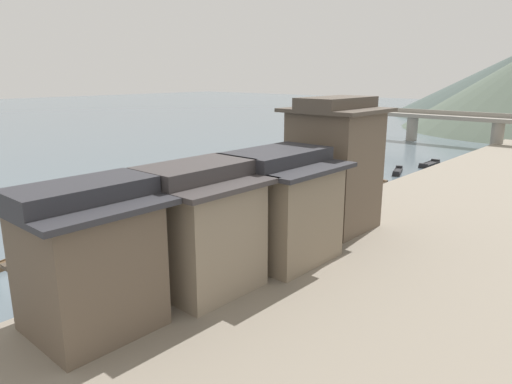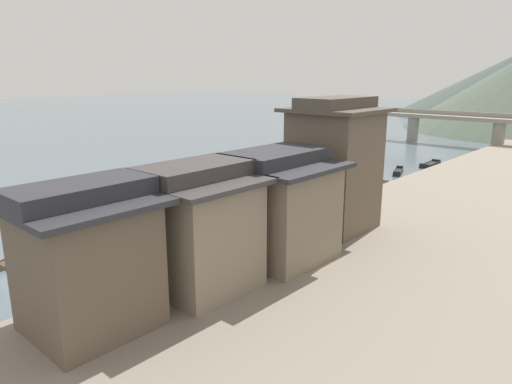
{
  "view_description": "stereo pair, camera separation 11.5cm",
  "coord_description": "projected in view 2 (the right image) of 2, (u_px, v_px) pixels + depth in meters",
  "views": [
    {
      "loc": [
        26.34,
        -6.62,
        11.03
      ],
      "look_at": [
        1.86,
        20.75,
        1.7
      ],
      "focal_mm": 32.78,
      "sensor_mm": 36.0,
      "label": 1
    },
    {
      "loc": [
        26.43,
        -6.54,
        11.03
      ],
      "look_at": [
        1.86,
        20.75,
        1.7
      ],
      "focal_mm": 32.78,
      "sensor_mm": 36.0,
      "label": 2
    }
  ],
  "objects": [
    {
      "name": "riverbank_right",
      "position": [
        467.0,
        215.0,
        36.04
      ],
      "size": [
        18.0,
        110.0,
        0.83
      ],
      "primitive_type": "cube",
      "color": "gray",
      "rests_on": "ground"
    },
    {
      "name": "house_waterfront_narrow",
      "position": [
        334.0,
        165.0,
        31.04
      ],
      "size": [
        5.95,
        5.69,
        8.74
      ],
      "color": "brown",
      "rests_on": "riverbank_right"
    },
    {
      "name": "stone_bridge",
      "position": [
        454.0,
        123.0,
        74.1
      ],
      "size": [
        22.22,
        2.4,
        5.23
      ],
      "color": "gray",
      "rests_on": "ground"
    },
    {
      "name": "house_waterfront_second",
      "position": [
        197.0,
        227.0,
        22.56
      ],
      "size": [
        6.12,
        5.51,
        6.14
      ],
      "color": "gray",
      "rests_on": "riverbank_right"
    },
    {
      "name": "boat_upstream_distant",
      "position": [
        240.0,
        229.0,
        33.19
      ],
      "size": [
        1.29,
        4.28,
        0.82
      ],
      "color": "#423328",
      "rests_on": "ground"
    },
    {
      "name": "mooring_post_dock_mid",
      "position": [
        256.0,
        226.0,
        30.84
      ],
      "size": [
        0.2,
        0.2,
        0.85
      ],
      "primitive_type": "cylinder",
      "color": "#473828",
      "rests_on": "riverbank_right"
    },
    {
      "name": "mooring_post_dock_near",
      "position": [
        164.0,
        259.0,
        25.4
      ],
      "size": [
        0.2,
        0.2,
        0.84
      ],
      "primitive_type": "cylinder",
      "color": "#473828",
      "rests_on": "riverbank_right"
    },
    {
      "name": "boat_moored_third",
      "position": [
        189.0,
        254.0,
        29.06
      ],
      "size": [
        1.13,
        3.74,
        0.44
      ],
      "color": "#232326",
      "rests_on": "ground"
    },
    {
      "name": "house_waterfront_tall",
      "position": [
        276.0,
        205.0,
        26.34
      ],
      "size": [
        6.82,
        6.07,
        6.14
      ],
      "color": "#7F705B",
      "rests_on": "riverbank_right"
    },
    {
      "name": "boat_moored_second",
      "position": [
        430.0,
        164.0,
        57.44
      ],
      "size": [
        1.19,
        4.29,
        0.55
      ],
      "color": "#232326",
      "rests_on": "ground"
    },
    {
      "name": "boat_midriver_upstream",
      "position": [
        375.0,
        185.0,
        47.21
      ],
      "size": [
        1.36,
        3.65,
        0.38
      ],
      "color": "brown",
      "rests_on": "ground"
    },
    {
      "name": "boat_midriver_drifting",
      "position": [
        342.0,
        196.0,
        42.22
      ],
      "size": [
        1.65,
        4.6,
        0.81
      ],
      "color": "#33281E",
      "rests_on": "ground"
    },
    {
      "name": "house_waterfront_nearest",
      "position": [
        87.0,
        258.0,
        18.73
      ],
      "size": [
        5.56,
        5.5,
        6.14
      ],
      "color": "brown",
      "rests_on": "riverbank_right"
    },
    {
      "name": "boat_moored_nearest",
      "position": [
        292.0,
        213.0,
        37.07
      ],
      "size": [
        1.86,
        4.84,
        0.7
      ],
      "color": "#232326",
      "rests_on": "ground"
    },
    {
      "name": "boat_moored_far",
      "position": [
        398.0,
        172.0,
        53.12
      ],
      "size": [
        2.03,
        3.79,
        0.57
      ],
      "color": "#232326",
      "rests_on": "ground"
    }
  ]
}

